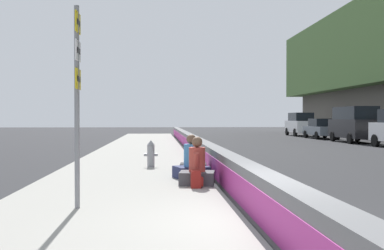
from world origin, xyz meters
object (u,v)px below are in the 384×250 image
at_px(seated_person_foreground, 197,169).
at_px(backpack, 196,179).
at_px(seated_person_middle, 191,164).
at_px(parked_car_far, 321,129).
at_px(route_sign_post, 77,91).
at_px(seated_person_rear, 193,162).
at_px(fire_hydrant, 151,153).
at_px(parked_car_farther, 300,124).
at_px(parked_car_midline, 354,124).

height_order(seated_person_foreground, backpack, seated_person_foreground).
xyz_separation_m(seated_person_middle, parked_car_far, (25.27, -12.96, 0.36)).
bearing_deg(route_sign_post, seated_person_foreground, -41.38).
height_order(seated_person_middle, seated_person_rear, seated_person_middle).
bearing_deg(seated_person_middle, fire_hydrant, 21.27).
bearing_deg(seated_person_foreground, seated_person_middle, 2.63).
distance_m(seated_person_foreground, seated_person_rear, 2.20).
xyz_separation_m(seated_person_foreground, seated_person_middle, (1.16, 0.05, 0.00)).
height_order(route_sign_post, fire_hydrant, route_sign_post).
relative_size(fire_hydrant, parked_car_farther, 0.18).
distance_m(backpack, parked_car_midline, 24.57).
relative_size(seated_person_foreground, parked_car_far, 0.26).
height_order(seated_person_rear, parked_car_farther, parked_car_farther).
bearing_deg(seated_person_middle, parked_car_midline, -34.40).
distance_m(fire_hydrant, seated_person_rear, 2.24).
distance_m(seated_person_middle, backpack, 1.68).
bearing_deg(parked_car_farther, parked_car_midline, 179.86).
height_order(seated_person_middle, backpack, seated_person_middle).
bearing_deg(route_sign_post, backpack, -46.54).
relative_size(parked_car_midline, parked_car_farther, 1.06).
xyz_separation_m(backpack, parked_car_midline, (20.77, -13.09, 1.02)).
bearing_deg(seated_person_foreground, route_sign_post, 138.62).
bearing_deg(seated_person_middle, parked_car_far, -27.14).
distance_m(route_sign_post, seated_person_rear, 5.75).
height_order(seated_person_middle, parked_car_farther, parked_car_farther).
distance_m(parked_car_far, parked_car_farther, 6.08).
bearing_deg(backpack, seated_person_middle, -0.37).
distance_m(seated_person_foreground, parked_car_midline, 24.10).
relative_size(seated_person_rear, parked_car_midline, 0.20).
height_order(backpack, parked_car_far, parked_car_far).
height_order(fire_hydrant, parked_car_far, parked_car_far).
height_order(fire_hydrant, parked_car_farther, parked_car_farther).
bearing_deg(parked_car_far, backpack, 154.30).
xyz_separation_m(seated_person_foreground, parked_car_midline, (20.26, -13.02, 0.85)).
distance_m(fire_hydrant, seated_person_middle, 3.10).
bearing_deg(parked_car_midline, backpack, 147.78).
xyz_separation_m(fire_hydrant, parked_car_far, (22.38, -14.08, 0.27)).
relative_size(backpack, parked_car_far, 0.09).
bearing_deg(backpack, seated_person_foreground, -7.24).
height_order(seated_person_rear, parked_car_far, parked_car_far).
bearing_deg(backpack, seated_person_rear, -3.02).
xyz_separation_m(route_sign_post, parked_car_far, (29.13, -15.28, -1.37)).
distance_m(seated_person_rear, backpack, 2.71).
distance_m(fire_hydrant, parked_car_midline, 21.57).
height_order(seated_person_foreground, parked_car_midline, parked_car_midline).
distance_m(route_sign_post, seated_person_foreground, 3.99).
relative_size(seated_person_foreground, parked_car_farther, 0.24).
bearing_deg(parked_car_midline, route_sign_post, 146.15).
xyz_separation_m(seated_person_foreground, parked_car_far, (26.43, -12.90, 0.36)).
bearing_deg(fire_hydrant, seated_person_middle, -158.73).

